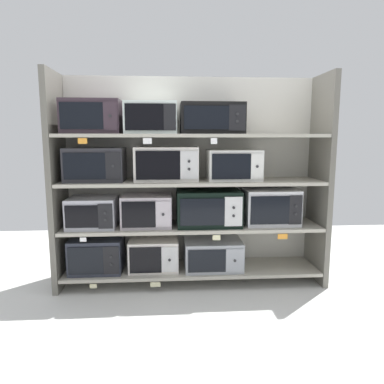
% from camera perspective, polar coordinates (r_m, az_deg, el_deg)
% --- Properties ---
extents(ground, '(6.35, 6.00, 0.02)m').
position_cam_1_polar(ground, '(2.58, 1.60, -23.12)').
color(ground, silver).
extents(back_panel, '(2.55, 0.04, 1.92)m').
position_cam_1_polar(back_panel, '(3.47, -0.28, 2.28)').
color(back_panel, beige).
rests_on(back_panel, ground).
extents(upright_left, '(0.05, 0.48, 1.92)m').
position_cam_1_polar(upright_left, '(3.36, -20.98, 1.48)').
color(upright_left, '#68645B').
rests_on(upright_left, ground).
extents(upright_right, '(0.05, 0.48, 1.92)m').
position_cam_1_polar(upright_right, '(3.50, 20.05, 1.81)').
color(upright_right, '#68645B').
rests_on(upright_right, ground).
extents(shelf_0, '(2.35, 0.48, 0.03)m').
position_cam_1_polar(shelf_0, '(3.42, -0.00, -12.36)').
color(shelf_0, '#ADA899').
rests_on(shelf_0, ground).
extents(microwave_0, '(0.47, 0.39, 0.31)m').
position_cam_1_polar(microwave_0, '(3.41, -15.10, -9.64)').
color(microwave_0, '#272A36').
rests_on(microwave_0, shelf_0).
extents(microwave_1, '(0.45, 0.35, 0.29)m').
position_cam_1_polar(microwave_1, '(3.36, -6.19, -9.93)').
color(microwave_1, silver).
rests_on(microwave_1, shelf_0).
extents(microwave_2, '(0.53, 0.42, 0.27)m').
position_cam_1_polar(microwave_2, '(3.38, 3.36, -9.91)').
color(microwave_2, '#9B9FA6').
rests_on(microwave_2, shelf_0).
extents(price_tag_0, '(0.06, 0.00, 0.04)m').
position_cam_1_polar(price_tag_0, '(3.27, -15.70, -14.46)').
color(price_tag_0, beige).
extents(price_tag_1, '(0.09, 0.00, 0.04)m').
position_cam_1_polar(price_tag_1, '(3.20, -5.94, -14.69)').
color(price_tag_1, beige).
extents(shelf_1, '(2.35, 0.48, 0.03)m').
position_cam_1_polar(shelf_1, '(3.29, -0.00, -5.57)').
color(shelf_1, '#ADA899').
extents(microwave_3, '(0.43, 0.40, 0.27)m').
position_cam_1_polar(microwave_3, '(3.32, -15.73, -3.13)').
color(microwave_3, '#B3B3BF').
rests_on(microwave_3, shelf_1).
extents(microwave_4, '(0.45, 0.37, 0.29)m').
position_cam_1_polar(microwave_4, '(3.25, -7.30, -2.97)').
color(microwave_4, '#BAAFB8').
rests_on(microwave_4, shelf_1).
extents(microwave_5, '(0.58, 0.42, 0.33)m').
position_cam_1_polar(microwave_5, '(3.26, 2.64, -2.51)').
color(microwave_5, black).
rests_on(microwave_5, shelf_1).
extents(microwave_6, '(0.49, 0.36, 0.33)m').
position_cam_1_polar(microwave_6, '(3.38, 12.59, -2.32)').
color(microwave_6, silver).
rests_on(microwave_6, shelf_1).
extents(price_tag_2, '(0.06, 0.00, 0.04)m').
position_cam_1_polar(price_tag_2, '(3.14, -17.23, -7.37)').
color(price_tag_2, white).
extents(price_tag_3, '(0.07, 0.00, 0.05)m').
position_cam_1_polar(price_tag_3, '(3.09, 3.98, -7.38)').
color(price_tag_3, beige).
extents(price_tag_4, '(0.09, 0.00, 0.05)m').
position_cam_1_polar(price_tag_4, '(3.22, 14.47, -6.99)').
color(price_tag_4, orange).
extents(shelf_2, '(2.35, 0.48, 0.03)m').
position_cam_1_polar(shelf_2, '(3.21, -0.00, 1.65)').
color(shelf_2, '#ADA899').
extents(microwave_7, '(0.51, 0.37, 0.30)m').
position_cam_1_polar(microwave_7, '(3.25, -15.34, 4.31)').
color(microwave_7, '#2D2C31').
rests_on(microwave_7, shelf_2).
extents(microwave_8, '(0.56, 0.34, 0.30)m').
position_cam_1_polar(microwave_8, '(3.19, -4.18, 4.56)').
color(microwave_8, silver).
rests_on(microwave_8, shelf_2).
extents(microwave_9, '(0.48, 0.35, 0.28)m').
position_cam_1_polar(microwave_9, '(3.24, 6.76, 4.36)').
color(microwave_9, white).
rests_on(microwave_9, shelf_2).
extents(shelf_3, '(2.35, 0.48, 0.03)m').
position_cam_1_polar(shelf_3, '(3.19, -0.00, 9.10)').
color(shelf_3, '#ADA899').
extents(microwave_10, '(0.49, 0.40, 0.29)m').
position_cam_1_polar(microwave_10, '(3.25, -15.77, 11.60)').
color(microwave_10, '#33272F').
rests_on(microwave_10, shelf_3).
extents(microwave_11, '(0.45, 0.40, 0.27)m').
position_cam_1_polar(microwave_11, '(3.19, -6.64, 11.77)').
color(microwave_11, silver).
rests_on(microwave_11, shelf_3).
extents(microwave_12, '(0.55, 0.40, 0.27)m').
position_cam_1_polar(microwave_12, '(3.21, 3.18, 11.76)').
color(microwave_12, black).
rests_on(microwave_12, shelf_3).
extents(price_tag_5, '(0.07, 0.00, 0.05)m').
position_cam_1_polar(price_tag_5, '(3.02, -17.31, 7.90)').
color(price_tag_5, orange).
extents(price_tag_6, '(0.07, 0.00, 0.05)m').
position_cam_1_polar(price_tag_6, '(2.94, -7.24, 8.20)').
color(price_tag_6, white).
extents(price_tag_7, '(0.05, 0.00, 0.05)m').
position_cam_1_polar(price_tag_7, '(2.96, 3.57, 8.25)').
color(price_tag_7, white).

